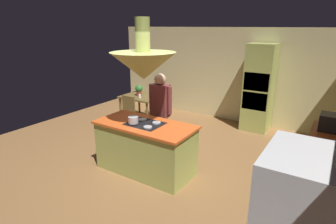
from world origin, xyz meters
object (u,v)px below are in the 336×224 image
object	(u,v)px
person_at_island	(160,109)
potted_plant_on_table	(139,90)
chair_by_back_wall	(157,99)
cooking_pot_on_cooktop	(133,120)
chair_facing_island	(126,111)
canister_sugar	(331,147)
microwave_on_counter	(335,123)
dining_table	(143,99)
oven_tower	(259,88)
canister_flour	(330,150)
cup_on_table	(140,96)
kitchen_island	(146,147)

from	to	relation	value
person_at_island	potted_plant_on_table	xyz separation A→B (m)	(-1.62, 1.34, -0.06)
chair_by_back_wall	cooking_pot_on_cooktop	bearing A→B (deg)	117.82
chair_facing_island	chair_by_back_wall	world-z (taller)	same
canister_sugar	microwave_on_counter	size ratio (longest dim) A/B	0.35
dining_table	potted_plant_on_table	bearing A→B (deg)	-143.14
cooking_pot_on_cooktop	oven_tower	bearing A→B (deg)	69.52
canister_flour	chair_facing_island	bearing A→B (deg)	166.17
potted_plant_on_table	microwave_on_counter	distance (m)	4.66
oven_tower	chair_by_back_wall	bearing A→B (deg)	-170.78
cup_on_table	microwave_on_counter	xyz separation A→B (m)	(4.45, -0.46, 0.26)
chair_facing_island	microwave_on_counter	xyz separation A→B (m)	(4.54, -0.00, 0.56)
chair_facing_island	chair_by_back_wall	size ratio (longest dim) A/B	1.00
kitchen_island	chair_by_back_wall	xyz separation A→B (m)	(-1.70, 2.79, 0.04)
potted_plant_on_table	kitchen_island	bearing A→B (deg)	-49.05
chair_facing_island	cup_on_table	distance (m)	0.55
canister_flour	microwave_on_counter	bearing A→B (deg)	90.00
cooking_pot_on_cooktop	chair_facing_island	bearing A→B (deg)	134.98
person_at_island	chair_facing_island	xyz separation A→B (m)	(-1.55, 0.70, -0.48)
kitchen_island	dining_table	world-z (taller)	kitchen_island
kitchen_island	dining_table	size ratio (longest dim) A/B	1.75
dining_table	canister_sugar	world-z (taller)	canister_sugar
kitchen_island	cooking_pot_on_cooktop	distance (m)	0.58
potted_plant_on_table	cooking_pot_on_cooktop	bearing A→B (deg)	-53.41
dining_table	cooking_pot_on_cooktop	bearing A→B (deg)	-55.37
person_at_island	chair_by_back_wall	world-z (taller)	person_at_island
canister_flour	cooking_pot_on_cooktop	size ratio (longest dim) A/B	1.21
cup_on_table	canister_flour	bearing A→B (deg)	-19.47
chair_by_back_wall	canister_flour	distance (m)	5.21
canister_flour	cooking_pot_on_cooktop	xyz separation A→B (m)	(-3.00, -0.42, -0.03)
chair_facing_island	potted_plant_on_table	distance (m)	0.77
canister_sugar	microwave_on_counter	distance (m)	0.94
dining_table	microwave_on_counter	distance (m)	4.61
oven_tower	dining_table	world-z (taller)	oven_tower
dining_table	person_at_island	bearing A→B (deg)	-41.99
chair_facing_island	canister_sugar	bearing A→B (deg)	-11.67
person_at_island	cup_on_table	bearing A→B (deg)	141.49
kitchen_island	canister_sugar	world-z (taller)	canister_sugar
dining_table	cooking_pot_on_cooktop	xyz separation A→B (m)	(1.54, -2.23, 0.35)
kitchen_island	microwave_on_counter	bearing A→B (deg)	26.37
cooking_pot_on_cooktop	cup_on_table	bearing A→B (deg)	125.98
person_at_island	chair_facing_island	distance (m)	1.77
chair_facing_island	canister_sugar	world-z (taller)	canister_sugar
oven_tower	potted_plant_on_table	bearing A→B (deg)	-157.36
kitchen_island	microwave_on_counter	world-z (taller)	microwave_on_counter
cup_on_table	kitchen_island	bearing A→B (deg)	-49.22
canister_sugar	potted_plant_on_table	bearing A→B (deg)	161.20
cup_on_table	person_at_island	bearing A→B (deg)	-38.51
chair_facing_island	dining_table	bearing A→B (deg)	90.00
canister_sugar	cooking_pot_on_cooktop	size ratio (longest dim) A/B	0.89
microwave_on_counter	person_at_island	bearing A→B (deg)	-166.82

